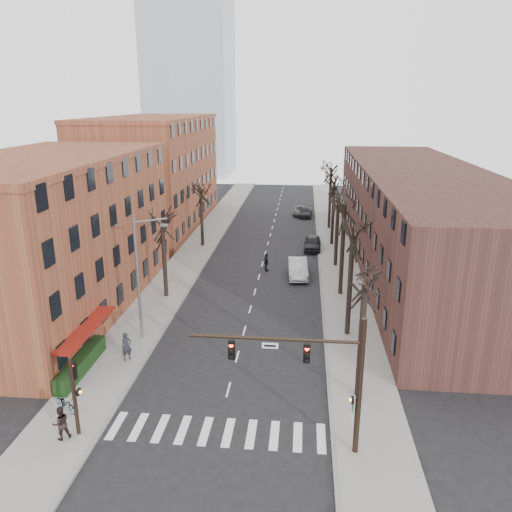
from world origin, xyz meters
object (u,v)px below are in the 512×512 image
(parked_car_near, at_px, (312,243))
(pedestrian_a, at_px, (127,347))
(bicycle, at_px, (66,403))
(parked_car_mid, at_px, (305,212))
(silver_sedan, at_px, (298,268))

(parked_car_near, bearing_deg, pedestrian_a, -112.77)
(bicycle, bearing_deg, parked_car_mid, 15.80)
(parked_car_mid, distance_m, bicycle, 51.92)
(parked_car_near, distance_m, pedestrian_a, 29.93)
(bicycle, bearing_deg, parked_car_near, 7.58)
(parked_car_mid, bearing_deg, pedestrian_a, -100.35)
(silver_sedan, distance_m, pedestrian_a, 20.88)
(parked_car_mid, xyz_separation_m, bicycle, (-12.99, -50.27, -0.08))
(silver_sedan, relative_size, parked_car_mid, 1.11)
(parked_car_near, height_order, parked_car_mid, parked_car_near)
(bicycle, bearing_deg, pedestrian_a, 16.53)
(silver_sedan, xyz_separation_m, parked_car_mid, (0.70, 26.62, -0.18))
(parked_car_mid, xyz_separation_m, pedestrian_a, (-11.57, -44.45, 0.43))
(bicycle, bearing_deg, silver_sedan, 2.83)
(silver_sedan, bearing_deg, bicycle, -121.16)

